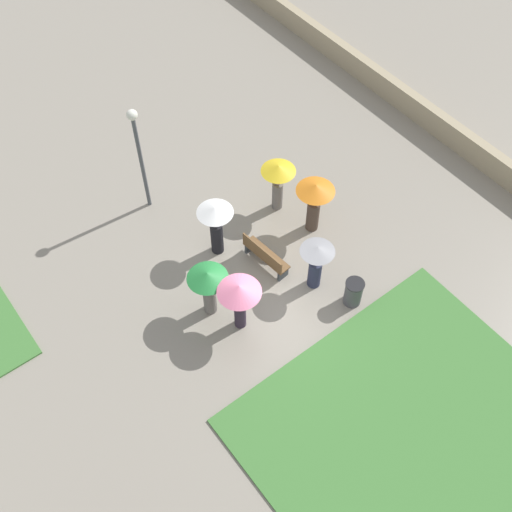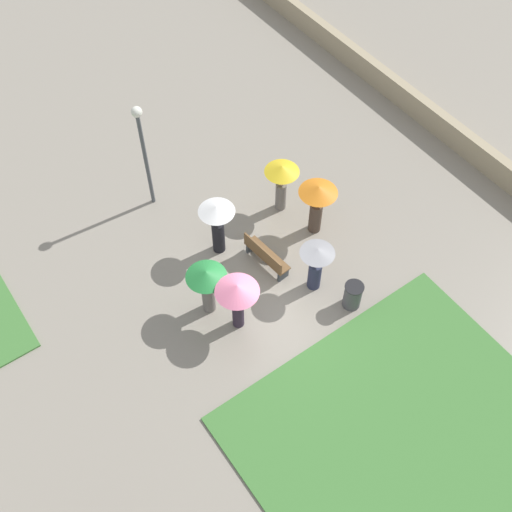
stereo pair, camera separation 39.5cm
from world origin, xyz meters
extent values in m
plane|color=gray|center=(0.00, 0.00, 0.00)|extent=(90.00, 90.00, 0.00)
cube|color=#427A38|center=(-6.81, -0.31, 0.03)|extent=(9.76, 7.78, 0.06)
cube|color=tan|center=(0.00, -8.87, 0.44)|extent=(45.00, 0.35, 0.88)
cube|color=brown|center=(1.05, -0.64, 0.42)|extent=(1.63, 0.58, 0.05)
cube|color=brown|center=(1.03, -0.46, 0.68)|extent=(1.59, 0.22, 0.45)
cube|color=#383D42|center=(0.35, -0.71, 0.20)|extent=(0.12, 0.38, 0.40)
cube|color=#383D42|center=(1.74, -0.57, 0.20)|extent=(0.12, 0.38, 0.40)
cylinder|color=#474C51|center=(5.19, 0.87, 1.77)|extent=(0.12, 0.12, 3.54)
sphere|color=white|center=(5.19, 0.87, 3.70)|extent=(0.32, 0.32, 0.32)
cylinder|color=#4C4C51|center=(-1.49, -1.76, 0.43)|extent=(0.51, 0.51, 0.86)
cylinder|color=black|center=(-1.49, -1.76, 0.88)|extent=(0.55, 0.55, 0.03)
cylinder|color=slate|center=(0.75, 1.59, 0.50)|extent=(0.37, 0.37, 1.01)
sphere|color=brown|center=(0.75, 1.59, 1.10)|extent=(0.19, 0.19, 0.19)
cylinder|color=#4C4C4F|center=(0.75, 1.59, 1.38)|extent=(0.02, 0.02, 0.35)
cone|color=#237A38|center=(0.75, 1.59, 1.67)|extent=(1.12, 1.12, 0.23)
cylinder|color=#47382D|center=(1.29, -2.63, 0.56)|extent=(0.55, 0.55, 1.11)
sphere|color=beige|center=(1.29, -2.63, 1.22)|extent=(0.21, 0.21, 0.21)
cylinder|color=#4C4C4F|center=(1.29, -2.63, 1.50)|extent=(0.02, 0.02, 0.35)
cone|color=orange|center=(1.29, -2.63, 1.80)|extent=(1.16, 1.16, 0.25)
cylinder|color=#282D47|center=(-0.36, -1.29, 0.50)|extent=(0.54, 0.54, 1.00)
sphere|color=tan|center=(-0.36, -1.29, 1.11)|extent=(0.21, 0.21, 0.21)
cylinder|color=#4C4C4F|center=(-0.36, -1.29, 1.38)|extent=(0.02, 0.02, 0.35)
cone|color=gray|center=(-0.36, -1.29, 1.65)|extent=(0.98, 0.98, 0.18)
cylinder|color=#2D2333|center=(-0.15, 1.21, 0.53)|extent=(0.34, 0.34, 1.05)
sphere|color=tan|center=(-0.15, 1.21, 1.16)|extent=(0.22, 0.22, 0.22)
cylinder|color=#4C4C4F|center=(-0.15, 1.21, 1.44)|extent=(0.02, 0.02, 0.35)
cone|color=pink|center=(-0.15, 1.21, 1.75)|extent=(1.19, 1.19, 0.27)
cylinder|color=slate|center=(2.62, -2.31, 0.52)|extent=(0.47, 0.47, 1.05)
sphere|color=tan|center=(2.62, -2.31, 1.15)|extent=(0.21, 0.21, 0.21)
cylinder|color=#4C4C4F|center=(2.62, -2.31, 1.43)|extent=(0.02, 0.02, 0.35)
cone|color=gold|center=(2.62, -2.31, 1.72)|extent=(1.07, 1.07, 0.22)
cylinder|color=black|center=(2.35, 0.21, 0.59)|extent=(0.47, 0.47, 1.18)
sphere|color=beige|center=(2.35, 0.21, 1.29)|extent=(0.21, 0.21, 0.21)
cylinder|color=#4C4C4F|center=(2.35, 0.21, 1.57)|extent=(0.02, 0.02, 0.35)
cone|color=white|center=(2.35, 0.21, 1.84)|extent=(1.06, 1.06, 0.20)
camera|label=1|loc=(-7.69, 6.45, 15.51)|focal=45.00mm
camera|label=2|loc=(-7.93, 6.13, 15.51)|focal=45.00mm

